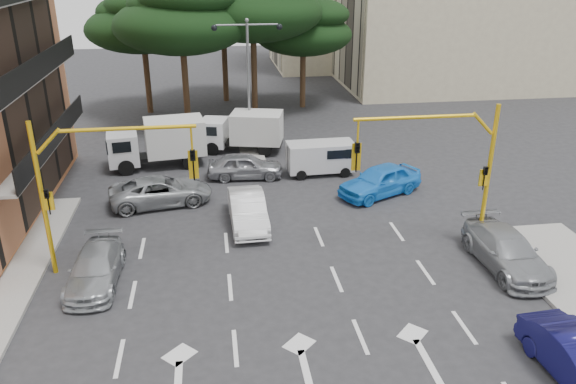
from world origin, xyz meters
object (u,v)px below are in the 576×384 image
object	(u,v)px
car_blue_compact	(380,180)
signal_mast_right	(448,158)
signal_mast_left	(90,176)
car_silver_wagon	(95,268)
van_white	(320,158)
car_silver_parked	(506,251)
box_truck_a	(158,144)
box_truck_b	(242,132)
car_white_hatch	(248,210)
car_silver_cross_a	(161,191)
car_silver_cross_b	(245,166)
street_lamp_center	(248,62)

from	to	relation	value
car_blue_compact	signal_mast_right	bearing A→B (deg)	-17.63
signal_mast_left	car_silver_wagon	xyz separation A→B (m)	(-0.08, -1.00, -3.26)
signal_mast_right	van_white	bearing A→B (deg)	110.06
car_blue_compact	car_silver_parked	size ratio (longest dim) A/B	0.94
box_truck_a	box_truck_b	bearing A→B (deg)	-76.64
car_white_hatch	box_truck_a	size ratio (longest dim) A/B	0.80
car_silver_cross_a	car_silver_cross_b	size ratio (longest dim) A/B	1.20
signal_mast_right	car_white_hatch	world-z (taller)	signal_mast_right
car_white_hatch	car_silver_cross_b	distance (m)	5.86
car_white_hatch	van_white	xyz separation A→B (m)	(4.47, 5.91, 0.19)
car_silver_cross_a	car_silver_cross_b	distance (m)	5.21
car_blue_compact	street_lamp_center	bearing A→B (deg)	-171.10
street_lamp_center	car_white_hatch	distance (m)	11.91
car_silver_wagon	signal_mast_right	bearing A→B (deg)	5.65
signal_mast_left	car_silver_parked	distance (m)	15.95
car_blue_compact	car_silver_cross_b	world-z (taller)	car_blue_compact
car_silver_parked	signal_mast_right	bearing A→B (deg)	132.42
signal_mast_right	signal_mast_left	distance (m)	13.61
signal_mast_right	car_blue_compact	world-z (taller)	signal_mast_right
car_blue_compact	car_white_hatch	bearing A→B (deg)	-96.15
signal_mast_right	street_lamp_center	distance (m)	15.65
car_silver_cross_b	box_truck_a	bearing A→B (deg)	65.74
car_silver_cross_b	box_truck_a	size ratio (longest dim) A/B	0.74
car_silver_wagon	car_silver_cross_a	xyz separation A→B (m)	(1.91, 7.03, 0.06)
street_lamp_center	car_silver_wagon	size ratio (longest dim) A/B	1.82
car_white_hatch	van_white	world-z (taller)	van_white
signal_mast_left	box_truck_a	distance (m)	11.88
signal_mast_right	car_blue_compact	bearing A→B (deg)	98.82
street_lamp_center	car_silver_cross_b	world-z (taller)	street_lamp_center
box_truck_b	car_white_hatch	bearing A→B (deg)	-168.54
car_silver_wagon	box_truck_a	world-z (taller)	box_truck_a
car_silver_cross_b	car_silver_cross_a	bearing A→B (deg)	128.21
van_white	car_white_hatch	bearing A→B (deg)	-38.91
car_white_hatch	van_white	distance (m)	7.41
car_blue_compact	box_truck_a	xyz separation A→B (m)	(-11.38, 5.88, 0.58)
van_white	box_truck_a	size ratio (longest dim) A/B	0.67
signal_mast_left	van_white	size ratio (longest dim) A/B	1.63
car_white_hatch	car_silver_cross_a	world-z (taller)	car_white_hatch
signal_mast_right	car_silver_cross_b	bearing A→B (deg)	129.82
signal_mast_left	street_lamp_center	distance (m)	15.65
car_silver_wagon	car_white_hatch	bearing A→B (deg)	36.17
street_lamp_center	box_truck_b	distance (m)	4.24
signal_mast_right	car_silver_wagon	world-z (taller)	signal_mast_right
car_blue_compact	car_silver_cross_a	xyz separation A→B (m)	(-10.90, 0.38, -0.09)
car_white_hatch	car_silver_cross_a	size ratio (longest dim) A/B	0.90
car_blue_compact	box_truck_a	bearing A→B (deg)	-143.77
box_truck_a	car_blue_compact	bearing A→B (deg)	-125.75
car_white_hatch	car_silver_wagon	xyz separation A→B (m)	(-5.93, -4.10, -0.11)
car_silver_cross_b	car_blue_compact	bearing A→B (deg)	-112.67
car_blue_compact	box_truck_a	world-z (taller)	box_truck_a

